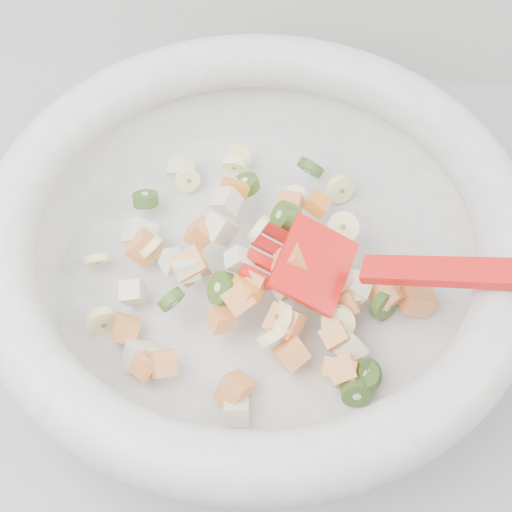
{
  "coord_description": "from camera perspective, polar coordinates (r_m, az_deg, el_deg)",
  "views": [
    {
      "loc": [
        0.09,
        1.09,
        1.44
      ],
      "look_at": [
        0.06,
        1.44,
        0.95
      ],
      "focal_mm": 50.0,
      "sensor_mm": 36.0,
      "label": 1
    }
  ],
  "objects": [
    {
      "name": "mixing_bowl",
      "position": [
        0.58,
        0.04,
        0.93
      ],
      "size": [
        0.51,
        0.44,
        0.17
      ],
      "color": "silver",
      "rests_on": "counter"
    },
    {
      "name": "counter",
      "position": [
        1.05,
        -3.37,
        -15.04
      ],
      "size": [
        2.0,
        0.6,
        0.9
      ],
      "primitive_type": "cube",
      "color": "gray",
      "rests_on": "ground"
    }
  ]
}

